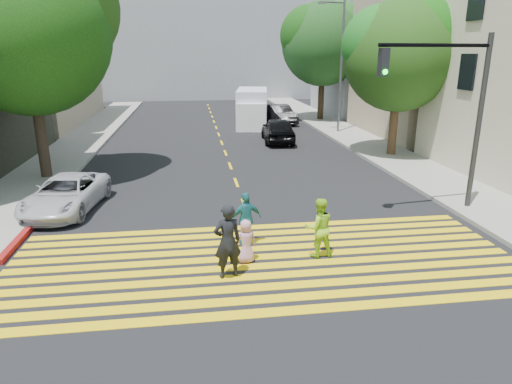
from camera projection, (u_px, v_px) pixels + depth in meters
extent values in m
plane|color=black|center=(274.00, 284.00, 10.88)|extent=(120.00, 120.00, 0.00)
cube|color=gray|center=(91.00, 134.00, 30.54)|extent=(3.00, 40.00, 0.15)
cube|color=gray|center=(373.00, 147.00, 26.19)|extent=(3.00, 60.00, 0.15)
cube|color=maroon|center=(44.00, 212.00, 15.61)|extent=(0.20, 8.00, 0.16)
cube|color=yellow|center=(284.00, 311.00, 9.74)|extent=(13.40, 0.35, 0.01)
cube|color=yellow|center=(279.00, 298.00, 10.26)|extent=(13.40, 0.35, 0.01)
cube|color=yellow|center=(274.00, 286.00, 10.78)|extent=(13.40, 0.35, 0.01)
cube|color=yellow|center=(270.00, 276.00, 11.30)|extent=(13.40, 0.35, 0.01)
cube|color=yellow|center=(267.00, 266.00, 11.82)|extent=(13.40, 0.35, 0.01)
cube|color=yellow|center=(264.00, 257.00, 12.34)|extent=(13.40, 0.35, 0.01)
cube|color=yellow|center=(260.00, 248.00, 12.86)|extent=(13.40, 0.35, 0.01)
cube|color=yellow|center=(258.00, 241.00, 13.38)|extent=(13.40, 0.35, 0.01)
cube|color=yellow|center=(255.00, 234.00, 13.90)|extent=(13.40, 0.35, 0.01)
cube|color=yellow|center=(253.00, 227.00, 14.42)|extent=(13.40, 0.35, 0.01)
cube|color=yellow|center=(244.00, 205.00, 16.55)|extent=(0.12, 1.40, 0.01)
cube|color=yellow|center=(236.00, 182.00, 19.39)|extent=(0.12, 1.40, 0.01)
cube|color=yellow|center=(230.00, 166.00, 22.23)|extent=(0.12, 1.40, 0.01)
cube|color=yellow|center=(225.00, 153.00, 25.07)|extent=(0.12, 1.40, 0.01)
cube|color=yellow|center=(222.00, 143.00, 27.91)|extent=(0.12, 1.40, 0.01)
cube|color=yellow|center=(219.00, 134.00, 30.75)|extent=(0.12, 1.40, 0.01)
cube|color=yellow|center=(216.00, 127.00, 33.59)|extent=(0.12, 1.40, 0.01)
cube|color=yellow|center=(214.00, 122.00, 36.43)|extent=(0.12, 1.40, 0.01)
cube|color=yellow|center=(212.00, 117.00, 39.27)|extent=(0.12, 1.40, 0.01)
cube|color=yellow|center=(211.00, 112.00, 42.11)|extent=(0.12, 1.40, 0.01)
cube|color=yellow|center=(209.00, 108.00, 44.95)|extent=(0.12, 1.40, 0.01)
cube|color=yellow|center=(208.00, 105.00, 47.79)|extent=(0.12, 1.40, 0.01)
cube|color=tan|center=(451.00, 57.00, 29.40)|extent=(10.00, 10.00, 10.00)
cube|color=gray|center=(382.00, 56.00, 39.81)|extent=(10.00, 10.00, 10.00)
cube|color=gray|center=(203.00, 46.00, 54.55)|extent=(30.00, 8.00, 12.00)
cylinder|color=#2E2019|center=(42.00, 140.00, 19.37)|extent=(0.59, 0.59, 3.43)
sphere|color=black|center=(27.00, 32.00, 18.09)|extent=(8.57, 8.57, 6.60)
sphere|color=#194214|center=(58.00, 8.00, 18.69)|extent=(6.42, 6.42, 4.95)
cylinder|color=#49321B|center=(393.00, 129.00, 23.78)|extent=(0.57, 0.57, 2.92)
sphere|color=#234B10|center=(399.00, 56.00, 22.71)|extent=(7.22, 7.22, 5.49)
sphere|color=#175E11|center=(424.00, 39.00, 22.46)|extent=(5.41, 5.41, 4.12)
sphere|color=#1D6425|center=(380.00, 45.00, 22.61)|extent=(5.05, 5.05, 3.84)
cylinder|color=#2D2218|center=(321.00, 100.00, 36.41)|extent=(0.53, 0.53, 3.36)
sphere|color=black|center=(323.00, 44.00, 35.17)|extent=(7.27, 7.27, 6.40)
sphere|color=#194A18|center=(340.00, 31.00, 35.18)|extent=(5.46, 5.46, 4.80)
sphere|color=#10430B|center=(309.00, 35.00, 34.78)|extent=(5.09, 5.09, 4.48)
imported|color=black|center=(228.00, 242.00, 10.98)|extent=(0.77, 0.60, 1.88)
imported|color=#9BDC25|center=(319.00, 228.00, 12.18)|extent=(0.84, 0.68, 1.64)
imported|color=#CA8EA9|center=(246.00, 241.00, 11.88)|extent=(0.65, 0.51, 1.18)
imported|color=#21707F|center=(246.00, 219.00, 12.95)|extent=(0.97, 0.58, 1.55)
imported|color=silver|center=(66.00, 194.00, 15.80)|extent=(2.59, 4.56, 1.20)
imported|color=black|center=(278.00, 130.00, 27.91)|extent=(2.11, 4.58, 1.52)
imported|color=#9DA5B0|center=(255.00, 110.00, 38.24)|extent=(2.38, 4.67, 1.30)
imported|color=black|center=(280.00, 114.00, 35.24)|extent=(2.17, 4.53, 1.43)
cube|color=white|center=(252.00, 108.00, 34.05)|extent=(2.98, 5.66, 2.69)
cube|color=white|center=(251.00, 117.00, 31.90)|extent=(2.23, 1.60, 1.94)
cylinder|color=black|center=(239.00, 124.00, 32.50)|extent=(0.38, 0.79, 0.75)
cylinder|color=black|center=(264.00, 125.00, 32.47)|extent=(0.38, 0.79, 0.75)
cylinder|color=black|center=(242.00, 117.00, 36.21)|extent=(0.38, 0.79, 0.75)
cylinder|color=black|center=(264.00, 117.00, 36.18)|extent=(0.38, 0.79, 0.75)
cylinder|color=#2E2E2E|center=(478.00, 126.00, 15.19)|extent=(0.20, 0.20, 5.91)
cylinder|color=black|center=(436.00, 45.00, 13.94)|extent=(3.92, 0.63, 0.12)
cube|color=black|center=(384.00, 62.00, 13.63)|extent=(0.29, 0.29, 0.83)
sphere|color=#07D813|center=(385.00, 72.00, 13.59)|extent=(0.18, 0.18, 0.16)
cylinder|color=#585A64|center=(341.00, 69.00, 29.91)|extent=(0.18, 0.18, 8.49)
cylinder|color=#5D5E60|center=(333.00, 2.00, 28.46)|extent=(1.69, 0.43, 0.11)
cube|color=gray|center=(322.00, 3.00, 28.24)|extent=(0.50, 0.29, 0.14)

